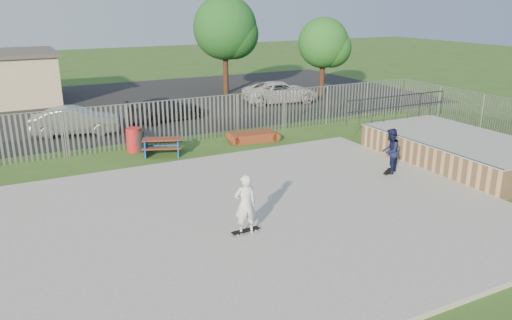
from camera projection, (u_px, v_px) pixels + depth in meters
name	position (u px, v px, depth m)	size (l,w,h in m)	color
ground	(256.00, 218.00, 14.89)	(120.00, 120.00, 0.00)	#2F551D
concrete_slab	(256.00, 215.00, 14.87)	(15.00, 12.00, 0.15)	gray
quarter_pipe	(457.00, 150.00, 19.74)	(5.50, 7.05, 2.19)	tan
fence	(225.00, 144.00, 18.91)	(26.04, 16.02, 2.00)	gray
picnic_table	(162.00, 146.00, 21.02)	(1.96, 1.79, 0.68)	maroon
funbox	(253.00, 137.00, 23.04)	(2.10, 1.25, 0.40)	maroon
trash_bin_red	(134.00, 140.00, 21.32)	(0.62, 0.62, 1.03)	#B41B1F
trash_bin_grey	(138.00, 141.00, 21.37)	(0.55, 0.55, 0.92)	#242326
parking_lot	(117.00, 105.00, 30.99)	(40.00, 18.00, 0.02)	black
car_silver	(75.00, 121.00, 23.93)	(1.41, 4.05, 1.33)	#ADADB1
car_dark	(166.00, 109.00, 26.83)	(1.71, 4.21, 1.22)	black
car_white	(281.00, 92.00, 31.57)	(2.22, 4.81, 1.34)	silver
tree_mid	(225.00, 28.00, 33.56)	(4.30, 4.30, 6.63)	#402619
tree_right	(323.00, 43.00, 33.47)	(3.38, 3.38, 5.21)	#42251A
skateboard_a	(388.00, 172.00, 18.32)	(0.78, 0.61, 0.08)	black
skateboard_b	(246.00, 231.00, 13.59)	(0.81, 0.24, 0.08)	black
skater_navy	(390.00, 151.00, 18.08)	(0.81, 0.63, 1.67)	#121639
skater_white	(245.00, 204.00, 13.35)	(0.61, 0.40, 1.67)	silver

